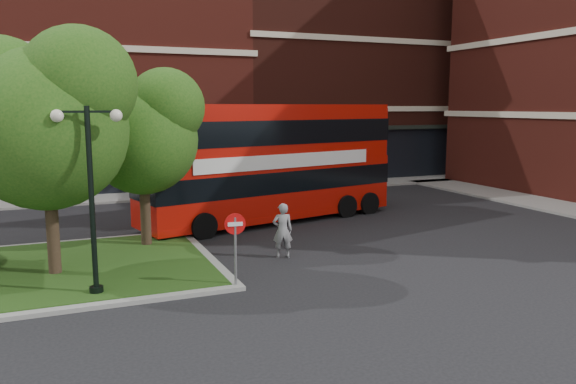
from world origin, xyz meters
name	(u,v)px	position (x,y,z in m)	size (l,w,h in m)	color
ground	(292,276)	(0.00, 0.00, 0.00)	(120.00, 120.00, 0.00)	black
pavement_far	(179,194)	(0.00, 16.50, 0.06)	(44.00, 3.00, 0.12)	slate
terrace_far_left	(22,73)	(-8.00, 24.00, 7.00)	(26.00, 12.00, 14.00)	maroon
terrace_far_right	(340,66)	(14.00, 24.00, 8.00)	(18.00, 12.00, 16.00)	#471911
traffic_island	(0,276)	(-8.00, 3.00, 0.07)	(12.60, 7.60, 0.15)	gray
tree_island_west	(41,113)	(-6.60, 2.58, 4.79)	(5.40, 4.71, 7.21)	#2D2116
tree_island_east	(140,128)	(-3.58, 5.06, 4.24)	(4.46, 3.90, 6.29)	#2D2116
lamp_island	(91,191)	(-5.50, 0.20, 2.83)	(1.72, 0.36, 5.00)	black
lamp_far_left	(222,146)	(2.00, 14.50, 2.83)	(1.72, 0.36, 5.00)	black
lamp_far_right	(353,143)	(10.00, 14.50, 2.83)	(1.72, 0.36, 5.00)	black
bus	(270,155)	(2.26, 7.80, 2.91)	(11.91, 5.26, 4.44)	#AA0F06
woman	(283,230)	(0.50, 2.00, 0.92)	(0.67, 0.44, 1.83)	gray
car_silver	(172,190)	(-0.77, 14.50, 0.63)	(1.49, 3.70, 1.26)	silver
car_white	(300,179)	(7.26, 16.00, 0.64)	(1.36, 3.89, 1.28)	silver
no_entry_sign	(235,235)	(-1.89, -0.50, 1.51)	(0.58, 0.12, 2.11)	slate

